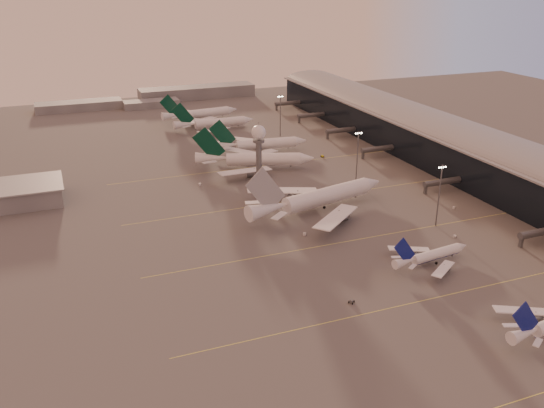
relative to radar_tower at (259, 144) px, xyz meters
name	(u,v)px	position (x,y,z in m)	size (l,w,h in m)	color
ground	(391,331)	(-5.00, -120.00, -20.95)	(700.00, 700.00, 0.00)	#514F4F
taxiway_markings	(379,234)	(25.00, -64.00, -20.94)	(180.00, 185.25, 0.02)	#EEE654
terminal	(459,149)	(102.88, -9.91, -10.43)	(57.00, 362.00, 23.04)	black
radar_tower	(259,144)	(0.00, 0.00, 0.00)	(6.40, 6.40, 31.10)	#56585D
mast_b	(439,193)	(50.00, -65.00, -7.21)	(3.60, 0.56, 25.00)	#56585D
mast_c	(357,155)	(45.00, -10.00, -7.21)	(3.60, 0.56, 25.00)	#56585D
mast_d	(280,114)	(43.00, 80.00, -7.21)	(3.60, 0.56, 25.00)	#56585D
distant_horizon	(164,97)	(-2.38, 205.14, -17.06)	(165.00, 37.50, 9.00)	slate
narrowbody_mid	(431,257)	(28.97, -90.94, -18.34)	(32.88, 26.10, 12.87)	white
widebody_white	(319,201)	(13.80, -34.49, -16.69)	(68.72, 54.45, 24.57)	white
greentail_a	(255,162)	(7.73, 26.32, -17.06)	(58.23, 46.24, 22.02)	white
greentail_b	(260,146)	(19.97, 52.73, -17.44)	(54.67, 43.95, 19.88)	white
greentail_c	(215,125)	(10.20, 108.63, -17.58)	(52.43, 42.37, 19.05)	white
greentail_d	(201,115)	(8.52, 136.67, -17.49)	(53.77, 43.19, 19.56)	white
gsv_tug_mid	(351,302)	(-8.35, -103.33, -20.43)	(3.82, 4.05, 1.00)	#4F5153
gsv_truck_b	(456,235)	(50.44, -76.66, -19.96)	(4.94, 2.23, 1.93)	silver
gsv_truck_c	(305,232)	(-1.47, -54.27, -19.76)	(5.31, 5.72, 2.33)	silver
gsv_catering_b	(455,205)	(67.77, -53.41, -19.08)	(4.97, 3.41, 3.74)	silver
gsv_tug_far	(288,205)	(3.74, -25.15, -20.47)	(3.50, 3.80, 0.93)	silver
gsv_truck_d	(199,183)	(-24.63, 13.75, -19.82)	(3.12, 5.79, 2.22)	silver
gsv_tug_hangar	(322,156)	(48.11, 32.28, -20.41)	(3.91, 2.68, 1.04)	gold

